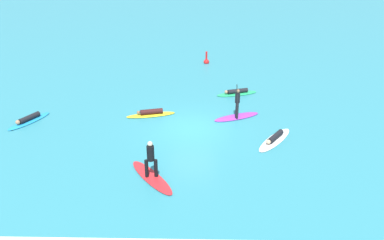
# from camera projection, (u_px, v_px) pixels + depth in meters

# --- Properties ---
(ground_plane) EXTENTS (120.00, 120.00, 0.00)m
(ground_plane) POSITION_uv_depth(u_px,v_px,m) (192.00, 128.00, 23.46)
(ground_plane) COLOR teal
(ground_plane) RESTS_ON ground
(surfer_on_yellow_board) EXTENTS (2.93, 1.33, 0.40)m
(surfer_on_yellow_board) POSITION_uv_depth(u_px,v_px,m) (151.00, 113.00, 24.91)
(surfer_on_yellow_board) COLOR yellow
(surfer_on_yellow_board) RESTS_ON ground_plane
(surfer_on_red_board) EXTENTS (2.52, 3.11, 1.85)m
(surfer_on_red_board) POSITION_uv_depth(u_px,v_px,m) (151.00, 170.00, 18.78)
(surfer_on_red_board) COLOR red
(surfer_on_red_board) RESTS_ON ground_plane
(surfer_on_blue_board) EXTENTS (2.05, 2.79, 0.39)m
(surfer_on_blue_board) POSITION_uv_depth(u_px,v_px,m) (29.00, 120.00, 24.14)
(surfer_on_blue_board) COLOR #1E8CD1
(surfer_on_blue_board) RESTS_ON ground_plane
(surfer_on_green_board) EXTENTS (2.84, 1.53, 0.36)m
(surfer_on_green_board) POSITION_uv_depth(u_px,v_px,m) (237.00, 92.00, 27.93)
(surfer_on_green_board) COLOR #23B266
(surfer_on_green_board) RESTS_ON ground_plane
(surfer_on_white_board) EXTENTS (2.42, 3.03, 0.37)m
(surfer_on_white_board) POSITION_uv_depth(u_px,v_px,m) (275.00, 139.00, 22.10)
(surfer_on_white_board) COLOR white
(surfer_on_white_board) RESTS_ON ground_plane
(surfer_on_purple_board) EXTENTS (2.90, 1.88, 2.13)m
(surfer_on_purple_board) POSITION_uv_depth(u_px,v_px,m) (237.00, 111.00, 24.55)
(surfer_on_purple_board) COLOR purple
(surfer_on_purple_board) RESTS_ON ground_plane
(marker_buoy) EXTENTS (0.44, 0.44, 1.07)m
(marker_buoy) POSITION_uv_depth(u_px,v_px,m) (206.00, 61.00, 33.85)
(marker_buoy) COLOR red
(marker_buoy) RESTS_ON ground_plane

